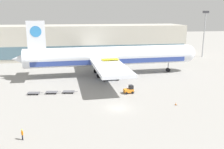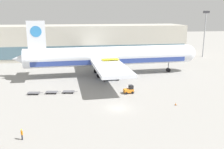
{
  "view_description": "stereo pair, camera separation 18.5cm",
  "coord_description": "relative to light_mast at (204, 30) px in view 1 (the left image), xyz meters",
  "views": [
    {
      "loc": [
        -9.06,
        -47.61,
        19.23
      ],
      "look_at": [
        0.83,
        12.88,
        4.0
      ],
      "focal_mm": 40.0,
      "sensor_mm": 36.0,
      "label": 1
    },
    {
      "loc": [
        -8.87,
        -47.64,
        19.23
      ],
      "look_at": [
        0.83,
        12.88,
        4.0
      ],
      "focal_mm": 40.0,
      "sensor_mm": 36.0,
      "label": 2
    }
  ],
  "objects": [
    {
      "name": "traffic_cone_near",
      "position": [
        -36.06,
        -55.03,
        -11.51
      ],
      "size": [
        0.4,
        0.4,
        0.57
      ],
      "color": "black",
      "rests_on": "ground_plane"
    },
    {
      "name": "ground_plane",
      "position": [
        -48.61,
        -54.77,
        -11.79
      ],
      "size": [
        400.0,
        400.0,
        0.0
      ],
      "primitive_type": "plane",
      "color": "gray"
    },
    {
      "name": "baggage_tug_foreground",
      "position": [
        -44.1,
        -45.51,
        -10.91
      ],
      "size": [
        2.6,
        1.89,
        2.0
      ],
      "rotation": [
        0.0,
        0.0,
        0.12
      ],
      "color": "orange",
      "rests_on": "ground_plane"
    },
    {
      "name": "airplane_main",
      "position": [
        -46.64,
        -26.19,
        -5.95
      ],
      "size": [
        58.1,
        48.3,
        17.0
      ],
      "rotation": [
        0.0,
        0.0,
        0.04
      ],
      "color": "silver",
      "rests_on": "ground_plane"
    },
    {
      "name": "scissor_lift_loader",
      "position": [
        -46.75,
        -32.12,
        -9.5
      ],
      "size": [
        5.32,
        3.56,
        6.14
      ],
      "rotation": [
        0.0,
        0.0,
        0.04
      ],
      "color": "#284C99",
      "rests_on": "ground_plane"
    },
    {
      "name": "baggage_dolly_third",
      "position": [
        -58.75,
        -43.02,
        -11.4
      ],
      "size": [
        3.77,
        1.87,
        0.48
      ],
      "rotation": [
        0.0,
        0.0,
        -0.14
      ],
      "color": "#56565B",
      "rests_on": "ground_plane"
    },
    {
      "name": "baggage_dolly_lead",
      "position": [
        -67.1,
        -42.74,
        -11.4
      ],
      "size": [
        3.77,
        1.87,
        0.48
      ],
      "rotation": [
        0.0,
        0.0,
        -0.14
      ],
      "color": "#56565B",
      "rests_on": "ground_plane"
    },
    {
      "name": "baggage_dolly_second",
      "position": [
        -62.85,
        -42.78,
        -11.4
      ],
      "size": [
        3.77,
        1.87,
        0.48
      ],
      "rotation": [
        0.0,
        0.0,
        -0.14
      ],
      "color": "#56565B",
      "rests_on": "ground_plane"
    },
    {
      "name": "terminal_building",
      "position": [
        -53.83,
        7.45,
        -4.8
      ],
      "size": [
        90.0,
        18.2,
        14.0
      ],
      "color": "#BCB7A8",
      "rests_on": "ground_plane"
    },
    {
      "name": "light_mast",
      "position": [
        0.0,
        0.0,
        0.0
      ],
      "size": [
        2.8,
        0.5,
        20.02
      ],
      "color": "#9EA0A5",
      "rests_on": "ground_plane"
    },
    {
      "name": "ground_crew_near",
      "position": [
        -65.72,
        -65.41,
        -10.75
      ],
      "size": [
        0.36,
        0.52,
        1.76
      ],
      "rotation": [
        0.0,
        0.0,
        5.18
      ],
      "color": "black",
      "rests_on": "ground_plane"
    }
  ]
}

